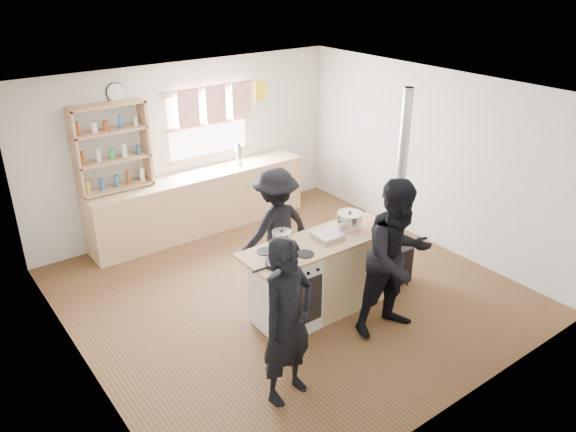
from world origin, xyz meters
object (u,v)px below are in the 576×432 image
Objects in this scene: skillet_greens at (281,262)px; stockpot_counter at (350,221)px; person_near_left at (288,322)px; roast_tray at (328,236)px; thermos at (239,155)px; person_near_right at (397,258)px; flue_heater at (396,235)px; person_far at (276,228)px; cooking_island at (326,273)px; stockpot_stove at (282,238)px; bread_board at (385,220)px.

stockpot_counter reaches higher than skillet_greens.
skillet_greens is 0.87m from person_near_left.
roast_tray is 1.53m from person_near_left.
thermos reaches higher than stockpot_counter.
stockpot_counter is 0.80m from person_near_right.
thermos is 2.88m from flue_heater.
person_far is (-0.14, 0.83, -0.19)m from roast_tray.
stockpot_counter is at bearing 5.22° from cooking_island.
thermos is 0.21× the size of person_far.
person_far is at bearing 59.95° from stockpot_stove.
bread_board reaches higher than roast_tray.
roast_tray is at bearing 96.07° from person_far.
roast_tray is (0.00, -0.01, 0.50)m from cooking_island.
flue_heater is (0.32, 0.09, -0.33)m from bread_board.
bread_board is (0.22, -2.89, -0.08)m from thermos.
person_near_left is (-1.79, -3.67, -0.23)m from thermos.
roast_tray is 0.86m from person_far.
person_near_right is at bearing -91.69° from stockpot_counter.
cooking_island is 0.93m from person_near_right.
thermos is 2.90m from bread_board.
person_far is (-1.24, 0.85, 0.12)m from flue_heater.
person_near_left reaches higher than skillet_greens.
stockpot_stove is at bearing 45.99° from person_near_left.
stockpot_stove is at bearing -112.38° from thermos.
bread_board is at bearing -19.85° from stockpot_counter.
thermos is 1.03× the size of bread_board.
person_near_left is at bearing -143.76° from cooking_island.
person_near_left reaches higher than stockpot_stove.
person_near_right is at bearing -125.32° from bread_board.
thermos is at bearing 93.60° from person_near_right.
person_near_right is (-0.22, -3.52, -0.17)m from thermos.
stockpot_counter reaches higher than roast_tray.
cooking_island is at bearing 93.71° from roast_tray.
skillet_greens is 0.14× the size of flue_heater.
stockpot_counter is (0.86, -0.16, 0.02)m from stockpot_stove.
flue_heater is at bearing 15.32° from bread_board.
flue_heater reaches higher than stockpot_stove.
thermos is 1.06× the size of stockpot_counter.
stockpot_counter is at bearing 118.89° from person_far.
cooking_island is at bearing 25.98° from person_near_left.
stockpot_stove is at bearing 172.06° from flue_heater.
roast_tray is at bearing -173.40° from stockpot_counter.
roast_tray is at bearing -101.39° from thermos.
skillet_greens is 1.15× the size of bread_board.
bread_board is (0.78, -0.11, 0.02)m from roast_tray.
stockpot_stove is (-0.50, 0.20, 0.04)m from roast_tray.
person_near_left is (-1.23, -0.90, 0.36)m from cooking_island.
bread_board is at bearing 61.92° from person_near_right.
skillet_greens is at bearing 47.53° from person_near_left.
person_near_right is at bearing -65.75° from roast_tray.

